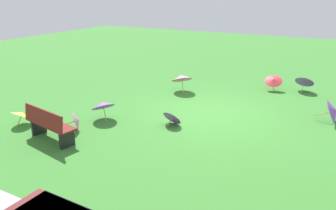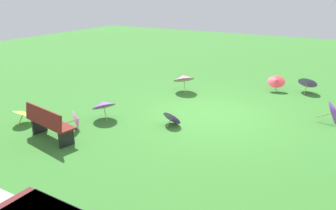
{
  "view_description": "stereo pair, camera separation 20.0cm",
  "coord_description": "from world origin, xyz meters",
  "views": [
    {
      "loc": [
        -3.44,
        9.15,
        3.72
      ],
      "look_at": [
        0.76,
        1.36,
        0.6
      ],
      "focal_mm": 35.09,
      "sensor_mm": 36.0,
      "label": 1
    },
    {
      "loc": [
        -3.62,
        9.06,
        3.72
      ],
      "look_at": [
        0.76,
        1.36,
        0.6
      ],
      "focal_mm": 35.09,
      "sensor_mm": 36.0,
      "label": 2
    }
  ],
  "objects": [
    {
      "name": "parasol_pink_0",
      "position": [
        1.87,
        -1.78,
        0.55
      ],
      "size": [
        1.14,
        1.14,
        0.81
      ],
      "color": "tan",
      "rests_on": "ground"
    },
    {
      "name": "parasol_purple_4",
      "position": [
        -3.45,
        -1.06,
        0.37
      ],
      "size": [
        0.75,
        0.74,
        0.73
      ],
      "color": "tan",
      "rests_on": "ground"
    },
    {
      "name": "park_bench",
      "position": [
        2.93,
        3.79,
        0.47
      ],
      "size": [
        1.66,
        0.76,
        0.9
      ],
      "color": "maroon",
      "rests_on": "ground"
    },
    {
      "name": "ground",
      "position": [
        0.0,
        0.0,
        0.0
      ],
      "size": [
        40.0,
        40.0,
        0.0
      ],
      "primitive_type": "plane",
      "color": "#387A2D"
    },
    {
      "name": "parasol_purple_3",
      "position": [
        0.62,
        1.33,
        0.25
      ],
      "size": [
        0.64,
        0.54,
        0.5
      ],
      "color": "tan",
      "rests_on": "ground"
    },
    {
      "name": "parasol_red_0",
      "position": [
        -1.21,
        -3.57,
        0.42
      ],
      "size": [
        0.74,
        0.71,
        0.64
      ],
      "color": "tan",
      "rests_on": "ground"
    },
    {
      "name": "parasol_pink_2",
      "position": [
        2.8,
        2.92,
        0.29
      ],
      "size": [
        0.56,
        0.55,
        0.57
      ],
      "color": "tan",
      "rests_on": "ground"
    },
    {
      "name": "parasol_yellow_1",
      "position": [
        4.46,
        3.39,
        0.33
      ],
      "size": [
        0.68,
        0.65,
        0.54
      ],
      "color": "tan",
      "rests_on": "ground"
    },
    {
      "name": "parasol_purple_0",
      "position": [
        2.67,
        1.94,
        0.47
      ],
      "size": [
        0.96,
        0.97,
        0.71
      ],
      "color": "tan",
      "rests_on": "ground"
    },
    {
      "name": "parasol_purple_2",
      "position": [
        -2.29,
        -4.04,
        0.43
      ],
      "size": [
        0.77,
        0.73,
        0.72
      ],
      "color": "tan",
      "rests_on": "ground"
    }
  ]
}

